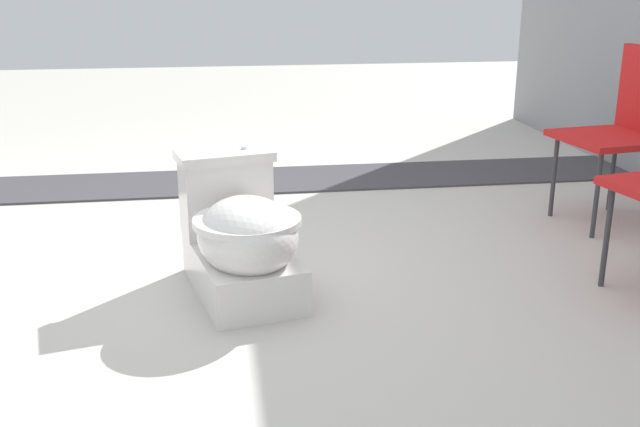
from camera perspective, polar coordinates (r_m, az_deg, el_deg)
The scene contains 4 objects.
ground_plane at distance 3.11m, azimuth -6.08°, elevation -4.17°, with size 14.00×14.00×0.00m, color beige.
gravel_strip at distance 4.41m, azimuth -0.34°, elevation 2.70°, with size 0.56×8.00×0.01m, color #423F44.
toilet at distance 2.81m, azimuth -6.04°, elevation -1.84°, with size 0.70×0.50×0.52m.
folding_chair_left at distance 3.83m, azimuth 22.60°, elevation 6.75°, with size 0.50×0.50×0.83m.
Camera 1 is at (2.88, -0.09, 1.17)m, focal length 42.00 mm.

